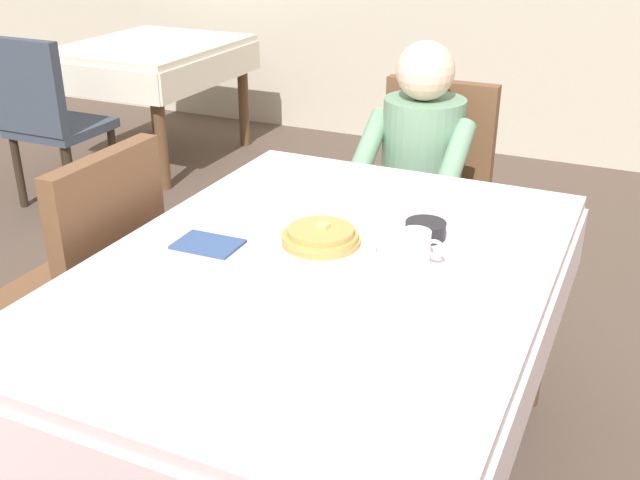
# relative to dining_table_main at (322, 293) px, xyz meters

# --- Properties ---
(dining_table_main) EXTENTS (1.12, 1.52, 0.74)m
(dining_table_main) POSITION_rel_dining_table_main_xyz_m (0.00, 0.00, 0.00)
(dining_table_main) COLOR silver
(dining_table_main) RESTS_ON ground
(chair_diner) EXTENTS (0.44, 0.45, 0.93)m
(chair_diner) POSITION_rel_dining_table_main_xyz_m (-0.07, 1.17, -0.12)
(chair_diner) COLOR brown
(chair_diner) RESTS_ON ground
(diner_person) EXTENTS (0.40, 0.43, 1.12)m
(diner_person) POSITION_rel_dining_table_main_xyz_m (-0.07, 1.01, 0.02)
(diner_person) COLOR gray
(diner_person) RESTS_ON ground
(chair_left_side) EXTENTS (0.45, 0.44, 0.93)m
(chair_left_side) POSITION_rel_dining_table_main_xyz_m (-0.77, 0.00, -0.12)
(chair_left_side) COLOR brown
(chair_left_side) RESTS_ON ground
(plate_breakfast) EXTENTS (0.28, 0.28, 0.02)m
(plate_breakfast) POSITION_rel_dining_table_main_xyz_m (-0.03, 0.07, 0.10)
(plate_breakfast) COLOR white
(plate_breakfast) RESTS_ON dining_table_main
(breakfast_stack) EXTENTS (0.21, 0.21, 0.06)m
(breakfast_stack) POSITION_rel_dining_table_main_xyz_m (-0.03, 0.07, 0.13)
(breakfast_stack) COLOR tan
(breakfast_stack) RESTS_ON plate_breakfast
(cup_coffee) EXTENTS (0.11, 0.08, 0.08)m
(cup_coffee) POSITION_rel_dining_table_main_xyz_m (0.21, 0.10, 0.13)
(cup_coffee) COLOR white
(cup_coffee) RESTS_ON dining_table_main
(bowl_butter) EXTENTS (0.11, 0.11, 0.04)m
(bowl_butter) POSITION_rel_dining_table_main_xyz_m (0.19, 0.25, 0.11)
(bowl_butter) COLOR black
(bowl_butter) RESTS_ON dining_table_main
(syrup_pitcher) EXTENTS (0.08, 0.08, 0.07)m
(syrup_pitcher) POSITION_rel_dining_table_main_xyz_m (-0.30, 0.20, 0.13)
(syrup_pitcher) COLOR silver
(syrup_pitcher) RESTS_ON dining_table_main
(fork_left_of_plate) EXTENTS (0.03, 0.18, 0.00)m
(fork_left_of_plate) POSITION_rel_dining_table_main_xyz_m (-0.22, 0.05, 0.09)
(fork_left_of_plate) COLOR silver
(fork_left_of_plate) RESTS_ON dining_table_main
(knife_right_of_plate) EXTENTS (0.03, 0.20, 0.00)m
(knife_right_of_plate) POSITION_rel_dining_table_main_xyz_m (0.16, 0.05, 0.09)
(knife_right_of_plate) COLOR silver
(knife_right_of_plate) RESTS_ON dining_table_main
(spoon_near_edge) EXTENTS (0.15, 0.05, 0.00)m
(spoon_near_edge) POSITION_rel_dining_table_main_xyz_m (-0.06, -0.23, 0.09)
(spoon_near_edge) COLOR silver
(spoon_near_edge) RESTS_ON dining_table_main
(napkin_folded) EXTENTS (0.17, 0.12, 0.01)m
(napkin_folded) POSITION_rel_dining_table_main_xyz_m (-0.31, -0.04, 0.09)
(napkin_folded) COLOR #334C7F
(napkin_folded) RESTS_ON dining_table_main
(background_table_far) EXTENTS (0.92, 1.12, 0.74)m
(background_table_far) POSITION_rel_dining_table_main_xyz_m (-2.23, 2.32, -0.03)
(background_table_far) COLOR silver
(background_table_far) RESTS_ON ground
(background_chair_empty) EXTENTS (0.44, 0.45, 0.93)m
(background_chair_empty) POSITION_rel_dining_table_main_xyz_m (-2.23, 1.37, -0.12)
(background_chair_empty) COLOR #384251
(background_chair_empty) RESTS_ON ground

